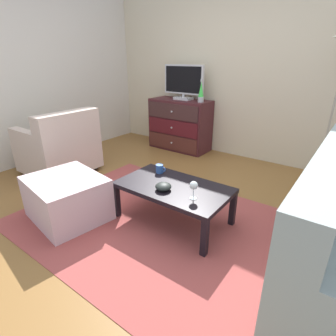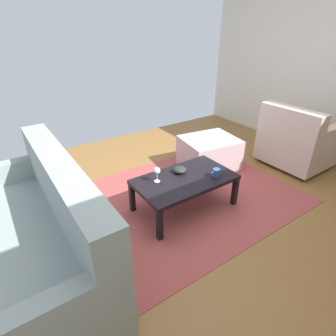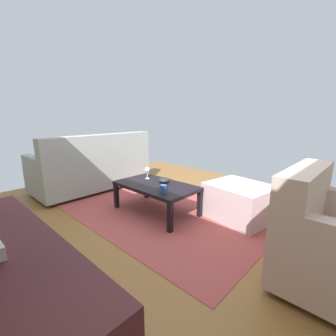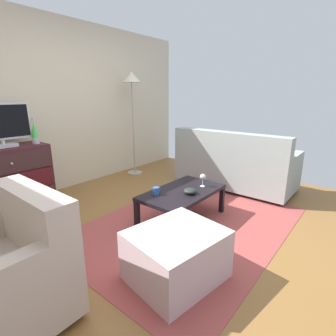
# 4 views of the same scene
# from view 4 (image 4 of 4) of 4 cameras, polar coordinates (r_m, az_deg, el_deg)

# --- Properties ---
(ground_plane) EXTENTS (5.22, 4.69, 0.05)m
(ground_plane) POSITION_cam_4_polar(r_m,az_deg,el_deg) (3.00, -0.87, -13.22)
(ground_plane) COLOR brown
(wall_accent_rear) EXTENTS (5.22, 0.12, 2.53)m
(wall_accent_rear) POSITION_cam_4_polar(r_m,az_deg,el_deg) (4.29, -23.61, 12.36)
(wall_accent_rear) COLOR beige
(wall_accent_rear) RESTS_ON ground_plane
(area_rug) EXTENTS (2.60, 1.90, 0.01)m
(area_rug) POSITION_cam_4_polar(r_m,az_deg,el_deg) (3.02, 4.62, -12.43)
(area_rug) COLOR #9C433F
(area_rug) RESTS_ON ground_plane
(dresser) EXTENTS (0.99, 0.49, 0.82)m
(dresser) POSITION_cam_4_polar(r_m,az_deg,el_deg) (3.79, -32.15, -2.28)
(dresser) COLOR #441C20
(dresser) RESTS_ON ground_plane
(tv) EXTENTS (0.69, 0.18, 0.53)m
(tv) POSITION_cam_4_polar(r_m,az_deg,el_deg) (3.70, -33.30, 8.14)
(tv) COLOR silver
(tv) RESTS_ON dresser
(lava_lamp) EXTENTS (0.09, 0.09, 0.33)m
(lava_lamp) POSITION_cam_4_polar(r_m,az_deg,el_deg) (3.77, -27.53, 7.02)
(lava_lamp) COLOR #B7B7BC
(lava_lamp) RESTS_ON dresser
(coffee_table) EXTENTS (1.03, 0.59, 0.37)m
(coffee_table) POSITION_cam_4_polar(r_m,az_deg,el_deg) (3.00, 3.22, -5.80)
(coffee_table) COLOR black
(coffee_table) RESTS_ON ground_plane
(wine_glass) EXTENTS (0.07, 0.07, 0.16)m
(wine_glass) POSITION_cam_4_polar(r_m,az_deg,el_deg) (3.11, 7.75, -2.04)
(wine_glass) COLOR silver
(wine_glass) RESTS_ON coffee_table
(mug) EXTENTS (0.11, 0.08, 0.08)m
(mug) POSITION_cam_4_polar(r_m,az_deg,el_deg) (2.86, -2.68, -5.10)
(mug) COLOR #3259A3
(mug) RESTS_ON coffee_table
(bowl_decorative) EXTENTS (0.14, 0.14, 0.06)m
(bowl_decorative) POSITION_cam_4_polar(r_m,az_deg,el_deg) (2.89, 4.94, -5.12)
(bowl_decorative) COLOR #242926
(bowl_decorative) RESTS_ON coffee_table
(couch_large) EXTENTS (0.85, 1.79, 0.92)m
(couch_large) POSITION_cam_4_polar(r_m,az_deg,el_deg) (4.19, 14.32, 0.45)
(couch_large) COLOR #332319
(couch_large) RESTS_ON ground_plane
(ottoman) EXTENTS (0.79, 0.70, 0.42)m
(ottoman) POSITION_cam_4_polar(r_m,az_deg,el_deg) (2.16, 1.86, -18.78)
(ottoman) COLOR beige
(ottoman) RESTS_ON ground_plane
(standing_lamp) EXTENTS (0.32, 0.32, 1.82)m
(standing_lamp) POSITION_cam_4_polar(r_m,az_deg,el_deg) (4.71, -8.07, 17.38)
(standing_lamp) COLOR #A59E8C
(standing_lamp) RESTS_ON ground_plane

